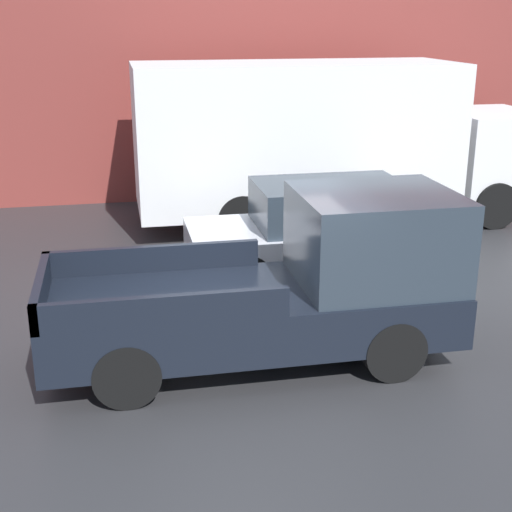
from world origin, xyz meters
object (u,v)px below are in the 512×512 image
Objects in this scene: pickup_truck at (294,285)px; delivery_truck at (325,139)px; car at (324,228)px; newspaper_box at (403,172)px.

delivery_truck is (2.23, 6.14, 0.81)m from pickup_truck.
car is 6.57m from newspaper_box.
car reaches higher than newspaper_box.
car is 4.66× the size of newspaper_box.
pickup_truck reaches higher than car.
newspaper_box is at bearing 55.60° from car.
delivery_truck is at bearing 73.36° from car.
delivery_truck is at bearing 70.03° from pickup_truck.
pickup_truck is 6.58m from delivery_truck.
delivery_truck is (0.91, 3.04, 1.02)m from car.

